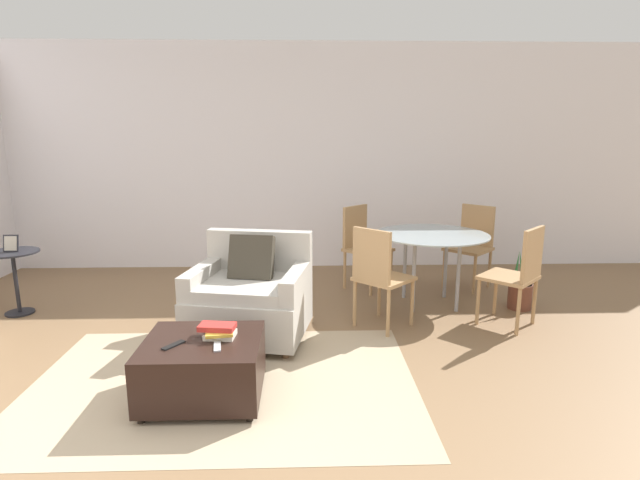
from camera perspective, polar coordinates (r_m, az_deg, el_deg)
The scene contains 16 objects.
ground_plane at distance 2.93m, azimuth -12.08°, elevation -23.09°, with size 20.00×20.00×0.00m, color brown.
wall_back at distance 6.29m, azimuth -6.38°, elevation 9.27°, with size 12.00×0.06×2.75m.
area_rug at distance 3.61m, azimuth -10.90°, elevation -15.76°, with size 2.62×1.80×0.01m.
armchair at distance 4.21m, azimuth -7.95°, elevation -6.46°, with size 1.06×0.97×0.86m.
ottoman at distance 3.38m, azimuth -13.19°, elevation -13.85°, with size 0.74×0.67×0.39m.
book_stack at distance 3.31m, azimuth -11.49°, elevation -10.15°, with size 0.24×0.19×0.09m.
tv_remote_primary at distance 3.27m, azimuth -16.40°, elevation -11.45°, with size 0.13×0.15×0.01m.
tv_remote_secondary at distance 3.19m, azimuth -11.66°, elevation -11.81°, with size 0.07×0.15×0.01m.
side_table at distance 5.47m, azimuth -31.55°, elevation -2.94°, with size 0.46×0.46×0.61m.
picture_frame at distance 5.41m, azimuth -31.84°, elevation -0.33°, with size 0.14×0.06×0.16m.
dining_table at distance 4.99m, azimuth 12.66°, elevation -0.19°, with size 1.09×1.09×0.72m.
dining_chair_near_left at distance 4.31m, azimuth 6.68°, elevation -3.58°, with size 0.59×0.59×0.90m.
dining_chair_near_right at distance 4.65m, azimuth 21.79°, elevation -3.22°, with size 0.59×0.59×0.90m.
dining_chair_far_left at distance 5.49m, azimuth 4.82°, elevation -0.14°, with size 0.59×0.59×0.90m.
dining_chair_far_right at distance 5.76m, azimuth 17.01°, elevation -0.05°, with size 0.59×0.59×0.90m.
potted_plant_small at distance 5.25m, azimuth 21.90°, elevation -5.56°, with size 0.22×0.22×0.58m.
Camera 1 is at (0.49, -2.36, 1.68)m, focal length 28.00 mm.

